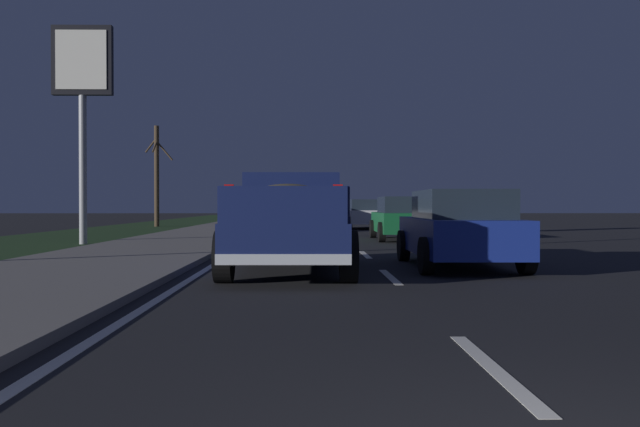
{
  "coord_description": "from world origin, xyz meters",
  "views": [
    {
      "loc": [
        -2.37,
        1.4,
        1.25
      ],
      "look_at": [
        9.47,
        1.21,
        1.1
      ],
      "focal_mm": 37.08,
      "sensor_mm": 36.0,
      "label": 1
    }
  ],
  "objects_px": {
    "sedan_blue": "(459,228)",
    "sedan_white": "(364,214)",
    "sedan_silver": "(302,215)",
    "bare_tree_far": "(157,174)",
    "sedan_green": "(402,218)",
    "pickup_truck": "(291,219)",
    "gas_price_sign": "(82,80)"
  },
  "relations": [
    {
      "from": "gas_price_sign",
      "to": "bare_tree_far",
      "type": "bearing_deg",
      "value": 5.45
    },
    {
      "from": "pickup_truck",
      "to": "sedan_white",
      "type": "distance_m",
      "value": 22.73
    },
    {
      "from": "sedan_blue",
      "to": "sedan_white",
      "type": "bearing_deg",
      "value": 0.21
    },
    {
      "from": "sedan_blue",
      "to": "sedan_green",
      "type": "relative_size",
      "value": 1.0
    },
    {
      "from": "sedan_blue",
      "to": "sedan_white",
      "type": "height_order",
      "value": "same"
    },
    {
      "from": "sedan_silver",
      "to": "bare_tree_far",
      "type": "bearing_deg",
      "value": 53.33
    },
    {
      "from": "pickup_truck",
      "to": "sedan_blue",
      "type": "bearing_deg",
      "value": -76.97
    },
    {
      "from": "sedan_green",
      "to": "pickup_truck",
      "type": "bearing_deg",
      "value": 161.69
    },
    {
      "from": "sedan_white",
      "to": "bare_tree_far",
      "type": "distance_m",
      "value": 12.51
    },
    {
      "from": "pickup_truck",
      "to": "sedan_silver",
      "type": "distance_m",
      "value": 19.72
    },
    {
      "from": "sedan_silver",
      "to": "sedan_green",
      "type": "distance_m",
      "value": 9.36
    },
    {
      "from": "sedan_silver",
      "to": "sedan_blue",
      "type": "xyz_separation_m",
      "value": [
        -18.94,
        -3.36,
        0.0
      ]
    },
    {
      "from": "pickup_truck",
      "to": "sedan_green",
      "type": "distance_m",
      "value": 11.71
    },
    {
      "from": "sedan_green",
      "to": "sedan_white",
      "type": "xyz_separation_m",
      "value": [
        11.38,
        0.41,
        0.0
      ]
    },
    {
      "from": "sedan_green",
      "to": "sedan_white",
      "type": "distance_m",
      "value": 11.39
    },
    {
      "from": "gas_price_sign",
      "to": "bare_tree_far",
      "type": "xyz_separation_m",
      "value": [
        17.36,
        1.66,
        -2.17
      ]
    },
    {
      "from": "pickup_truck",
      "to": "sedan_green",
      "type": "relative_size",
      "value": 1.24
    },
    {
      "from": "sedan_blue",
      "to": "sedan_green",
      "type": "distance_m",
      "value": 10.34
    },
    {
      "from": "sedan_silver",
      "to": "pickup_truck",
      "type": "bearing_deg",
      "value": -179.96
    },
    {
      "from": "sedan_green",
      "to": "sedan_white",
      "type": "height_order",
      "value": "same"
    },
    {
      "from": "bare_tree_far",
      "to": "pickup_truck",
      "type": "bearing_deg",
      "value": -161.9
    },
    {
      "from": "sedan_white",
      "to": "gas_price_sign",
      "type": "xyz_separation_m",
      "value": [
        -13.81,
        10.12,
        4.43
      ]
    },
    {
      "from": "gas_price_sign",
      "to": "sedan_blue",
      "type": "bearing_deg",
      "value": -127.78
    },
    {
      "from": "sedan_green",
      "to": "gas_price_sign",
      "type": "relative_size",
      "value": 0.63
    },
    {
      "from": "sedan_silver",
      "to": "gas_price_sign",
      "type": "bearing_deg",
      "value": 148.19
    },
    {
      "from": "pickup_truck",
      "to": "sedan_green",
      "type": "height_order",
      "value": "pickup_truck"
    },
    {
      "from": "sedan_silver",
      "to": "bare_tree_far",
      "type": "relative_size",
      "value": 0.76
    },
    {
      "from": "gas_price_sign",
      "to": "pickup_truck",
      "type": "bearing_deg",
      "value": -141.73
    },
    {
      "from": "pickup_truck",
      "to": "sedan_white",
      "type": "relative_size",
      "value": 1.22
    },
    {
      "from": "sedan_silver",
      "to": "sedan_green",
      "type": "relative_size",
      "value": 1.01
    },
    {
      "from": "pickup_truck",
      "to": "sedan_blue",
      "type": "relative_size",
      "value": 1.23
    },
    {
      "from": "pickup_truck",
      "to": "sedan_green",
      "type": "xyz_separation_m",
      "value": [
        11.11,
        -3.68,
        -0.2
      ]
    }
  ]
}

